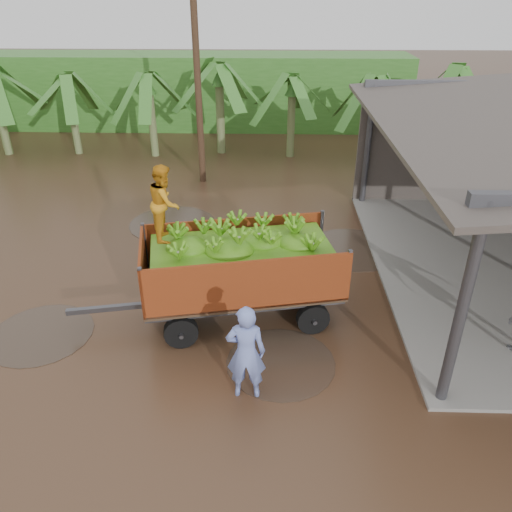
{
  "coord_description": "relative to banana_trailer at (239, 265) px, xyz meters",
  "views": [
    {
      "loc": [
        2.09,
        -10.6,
        6.81
      ],
      "look_at": [
        1.79,
        -0.62,
        1.28
      ],
      "focal_mm": 35.0,
      "sensor_mm": 36.0,
      "label": 1
    }
  ],
  "objects": [
    {
      "name": "man_blue",
      "position": [
        0.26,
        -2.53,
        -0.34
      ],
      "size": [
        0.72,
        0.48,
        1.97
      ],
      "primitive_type": "imported",
      "rotation": [
        0.0,
        0.0,
        3.14
      ],
      "color": "#7082CC",
      "rests_on": "ground"
    },
    {
      "name": "hedge_north",
      "position": [
        -3.44,
        17.12,
        0.48
      ],
      "size": [
        22.0,
        3.0,
        3.6
      ],
      "primitive_type": "cube",
      "color": "#2D661E",
      "rests_on": "ground"
    },
    {
      "name": "ground",
      "position": [
        -1.44,
        1.12,
        -1.32
      ],
      "size": [
        100.0,
        100.0,
        0.0
      ],
      "primitive_type": "plane",
      "color": "black",
      "rests_on": "ground"
    },
    {
      "name": "banana_plants",
      "position": [
        -6.02,
        8.07,
        0.54
      ],
      "size": [
        25.14,
        20.57,
        4.0
      ],
      "color": "#2D661E",
      "rests_on": "ground"
    },
    {
      "name": "banana_trailer",
      "position": [
        0.0,
        0.0,
        0.0
      ],
      "size": [
        6.09,
        2.9,
        3.61
      ],
      "rotation": [
        0.0,
        0.0,
        0.2
      ],
      "color": "#B14219",
      "rests_on": "ground"
    },
    {
      "name": "utility_pole",
      "position": [
        -1.96,
        8.8,
        3.0
      ],
      "size": [
        1.2,
        0.24,
        8.53
      ],
      "color": "#47301E",
      "rests_on": "ground"
    }
  ]
}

